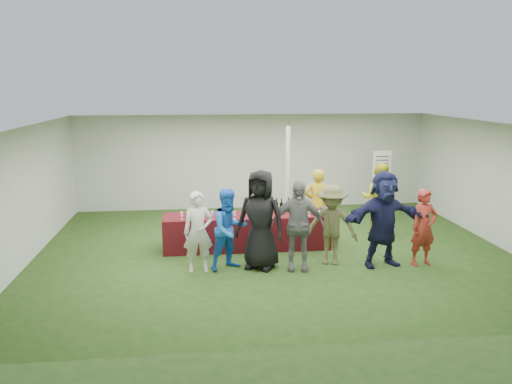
{
  "coord_description": "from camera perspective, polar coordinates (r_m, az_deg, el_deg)",
  "views": [
    {
      "loc": [
        -1.55,
        -10.11,
        3.51
      ],
      "look_at": [
        -0.34,
        0.32,
        1.25
      ],
      "focal_mm": 35.0,
      "sensor_mm": 36.0,
      "label": 1
    }
  ],
  "objects": [
    {
      "name": "customer_0",
      "position": [
        9.54,
        -6.61,
        -4.57
      ],
      "size": [
        0.59,
        0.41,
        1.56
      ],
      "primitive_type": "imported",
      "rotation": [
        0.0,
        0.0,
        0.07
      ],
      "color": "silver",
      "rests_on": "ground"
    },
    {
      "name": "staff_pourer",
      "position": [
        11.63,
        6.97,
        -1.34
      ],
      "size": [
        0.63,
        0.45,
        1.63
      ],
      "primitive_type": "imported",
      "rotation": [
        0.0,
        0.0,
        3.04
      ],
      "color": "gold",
      "rests_on": "ground"
    },
    {
      "name": "bar_towel",
      "position": [
        11.11,
        6.58,
        -2.23
      ],
      "size": [
        0.25,
        0.18,
        0.03
      ],
      "primitive_type": "cube",
      "color": "white",
      "rests_on": "serving_table"
    },
    {
      "name": "customer_5",
      "position": [
        10.05,
        14.36,
        -3.0
      ],
      "size": [
        1.83,
        0.81,
        1.9
      ],
      "primitive_type": "imported",
      "rotation": [
        0.0,
        0.0,
        0.14
      ],
      "color": "#16193C",
      "rests_on": "ground"
    },
    {
      "name": "wine_bottles",
      "position": [
        11.01,
        2.05,
        -1.73
      ],
      "size": [
        0.73,
        0.15,
        0.32
      ],
      "color": "black",
      "rests_on": "serving_table"
    },
    {
      "name": "customer_3",
      "position": [
        9.58,
        4.76,
        -3.82
      ],
      "size": [
        1.08,
        0.57,
        1.76
      ],
      "primitive_type": "imported",
      "rotation": [
        0.0,
        0.0,
        -0.14
      ],
      "color": "slate",
      "rests_on": "ground"
    },
    {
      "name": "serving_table",
      "position": [
        10.93,
        -1.04,
        -4.51
      ],
      "size": [
        3.6,
        0.8,
        0.75
      ],
      "primitive_type": "cube",
      "color": "#530D12",
      "rests_on": "ground"
    },
    {
      "name": "wine_glasses",
      "position": [
        10.51,
        -3.48,
        -2.46
      ],
      "size": [
        2.77,
        0.14,
        0.16
      ],
      "color": "silver",
      "rests_on": "serving_table"
    },
    {
      "name": "tent",
      "position": [
        11.69,
        3.62,
        1.48
      ],
      "size": [
        10.0,
        10.0,
        10.0
      ],
      "color": "white",
      "rests_on": "ground"
    },
    {
      "name": "dump_bucket",
      "position": [
        10.88,
        7.89,
        -2.16
      ],
      "size": [
        0.25,
        0.25,
        0.18
      ],
      "primitive_type": "cylinder",
      "color": "slate",
      "rests_on": "serving_table"
    },
    {
      "name": "customer_4",
      "position": [
        9.97,
        8.61,
        -3.72
      ],
      "size": [
        1.18,
        0.91,
        1.61
      ],
      "primitive_type": "imported",
      "rotation": [
        0.0,
        0.0,
        -0.34
      ],
      "color": "brown",
      "rests_on": "ground"
    },
    {
      "name": "customer_2",
      "position": [
        9.61,
        0.52,
        -3.17
      ],
      "size": [
        1.12,
        0.98,
        1.94
      ],
      "primitive_type": "imported",
      "rotation": [
        0.0,
        0.0,
        -0.46
      ],
      "color": "black",
      "rests_on": "ground"
    },
    {
      "name": "water_bottle",
      "position": [
        10.89,
        -0.47,
        -1.96
      ],
      "size": [
        0.07,
        0.07,
        0.23
      ],
      "color": "silver",
      "rests_on": "serving_table"
    },
    {
      "name": "staff_back",
      "position": [
        12.2,
        13.82,
        -0.76
      ],
      "size": [
        1.04,
        0.97,
        1.72
      ],
      "primitive_type": "imported",
      "rotation": [
        0.0,
        0.0,
        2.64
      ],
      "color": "gold",
      "rests_on": "ground"
    },
    {
      "name": "wine_list_sign",
      "position": [
        13.75,
        14.18,
        2.59
      ],
      "size": [
        0.5,
        0.03,
        1.8
      ],
      "color": "slate",
      "rests_on": "ground"
    },
    {
      "name": "ground",
      "position": [
        10.81,
        2.02,
        -6.8
      ],
      "size": [
        60.0,
        60.0,
        0.0
      ],
      "primitive_type": "plane",
      "color": "#284719",
      "rests_on": "ground"
    },
    {
      "name": "customer_1",
      "position": [
        9.61,
        -3.06,
        -4.28
      ],
      "size": [
        0.96,
        0.89,
        1.59
      ],
      "primitive_type": "imported",
      "rotation": [
        0.0,
        0.0,
        0.48
      ],
      "color": "blue",
      "rests_on": "ground"
    },
    {
      "name": "customer_6",
      "position": [
        10.36,
        18.61,
        -3.86
      ],
      "size": [
        0.61,
        0.45,
        1.53
      ],
      "primitive_type": "imported",
      "rotation": [
        0.0,
        0.0,
        0.17
      ],
      "color": "#A52E22",
      "rests_on": "ground"
    }
  ]
}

